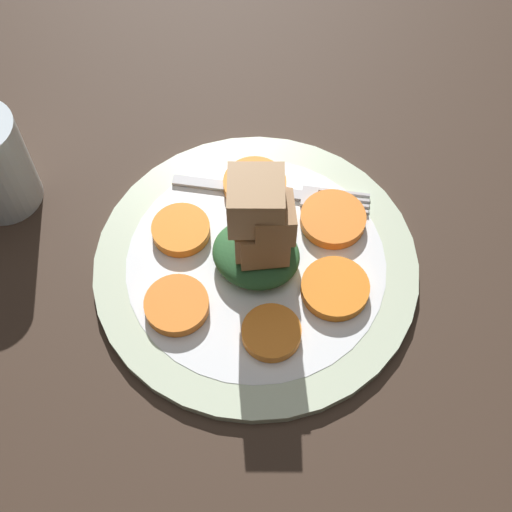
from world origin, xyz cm
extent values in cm
cube|color=#38281E|center=(0.00, 0.00, 1.00)|extent=(120.00, 120.00, 2.00)
cylinder|color=beige|center=(0.00, 0.00, 2.50)|extent=(30.62, 30.62, 1.00)
cylinder|color=white|center=(0.00, 0.00, 2.55)|extent=(24.49, 24.49, 1.00)
cylinder|color=orange|center=(3.59, -7.79, 3.66)|extent=(6.29, 6.29, 1.13)
cylinder|color=orange|center=(7.86, -0.29, 3.66)|extent=(5.59, 5.59, 1.13)
cylinder|color=orange|center=(4.55, 7.35, 3.66)|extent=(5.85, 5.85, 1.13)
cylinder|color=orange|center=(-4.31, 6.41, 3.66)|extent=(5.29, 5.29, 1.13)
cylinder|color=orange|center=(-7.87, 0.28, 3.66)|extent=(6.25, 6.25, 1.13)
cylinder|color=orange|center=(-5.01, -7.06, 3.66)|extent=(6.34, 6.34, 1.13)
ellipsoid|color=#2D6033|center=(0.00, 0.00, 4.48)|extent=(8.23, 7.41, 2.77)
cube|color=#9E754C|center=(0.00, 0.00, 7.74)|extent=(4.98, 4.98, 3.74)
cube|color=olive|center=(-0.68, -0.39, 8.02)|extent=(5.87, 5.87, 4.30)
cube|color=olive|center=(-0.05, -1.68, 8.07)|extent=(5.25, 5.25, 4.40)
cube|color=olive|center=(-0.28, -1.54, 7.72)|extent=(4.59, 4.59, 3.69)
cube|color=#9E754C|center=(0.23, -0.25, 12.84)|extent=(6.12, 6.12, 4.65)
cube|color=olive|center=(-1.65, -0.33, 11.06)|extent=(4.69, 4.69, 3.46)
cube|color=#B2B2B7|center=(5.17, -6.94, 3.30)|extent=(12.86, 4.44, 0.40)
cube|color=#B2B2B7|center=(-1.88, -8.84, 3.30)|extent=(2.12, 2.64, 0.40)
cube|color=#B2B2B7|center=(-4.86, -10.67, 3.30)|extent=(5.03, 1.63, 0.40)
cube|color=#B2B2B7|center=(-5.03, -10.03, 3.30)|extent=(5.03, 1.63, 0.40)
cube|color=#B2B2B7|center=(-5.20, -9.38, 3.30)|extent=(5.03, 1.63, 0.40)
cube|color=#B2B2B7|center=(-5.38, -8.74, 3.30)|extent=(5.03, 1.63, 0.40)
camera|label=1|loc=(-13.72, 31.06, 60.74)|focal=50.00mm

